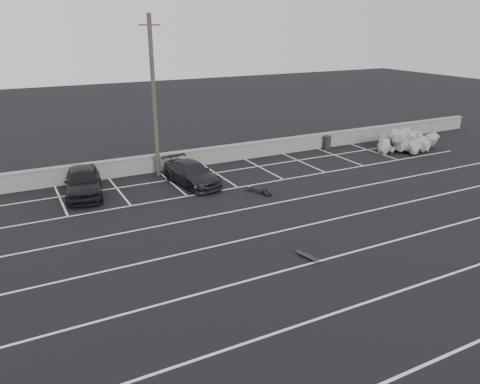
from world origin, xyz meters
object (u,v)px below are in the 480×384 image
car_left (83,181)px  person (256,188)px  utility_pole (154,98)px  car_right (192,173)px  skateboard (308,256)px  trash_bin (327,142)px  riprap_pile (406,143)px

car_left → person: car_left is taller
car_left → utility_pole: utility_pole is taller
car_right → person: size_ratio=1.96×
car_left → skateboard: 12.96m
trash_bin → utility_pole: bearing=-178.2°
car_left → utility_pole: 6.17m
car_left → trash_bin: 17.46m
car_right → riprap_pile: bearing=-9.2°
trash_bin → riprap_pile: 5.55m
skateboard → person: bearing=62.1°
car_left → riprap_pile: size_ratio=0.85×
riprap_pile → person: size_ratio=2.36×
trash_bin → car_left: bearing=-173.6°
car_right → skateboard: size_ratio=4.76×
utility_pole → skateboard: 13.69m
car_right → trash_bin: car_right is taller
car_right → utility_pole: size_ratio=0.48×
car_left → skateboard: bearing=-51.1°
car_left → car_right: car_left is taller
skateboard → trash_bin: bearing=36.6°
trash_bin → skateboard: trash_bin is taller
trash_bin → riprap_pile: riprap_pile is taller
person → trash_bin: bearing=16.3°
person → riprap_pile: bearing=-4.7°
riprap_pile → car_right: bearing=179.7°
car_left → riprap_pile: car_left is taller
utility_pole → person: size_ratio=4.06×
car_right → skateboard: bearing=-95.2°
car_left → car_right: bearing=-0.1°
person → skateboard: person is taller
car_right → utility_pole: utility_pole is taller
car_right → trash_bin: (11.64, 2.89, -0.17)m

